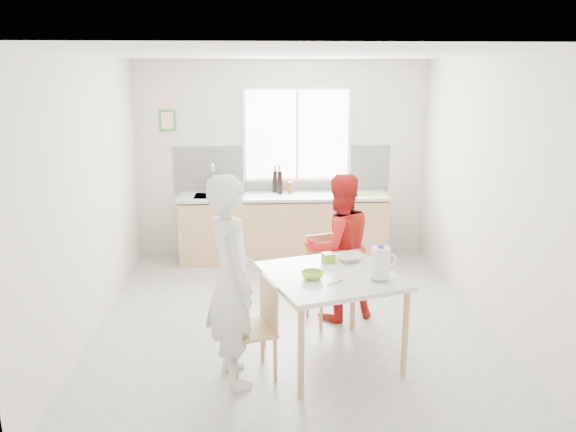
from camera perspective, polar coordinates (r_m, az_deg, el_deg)
The scene contains 21 objects.
ground at distance 6.04m, azimuth 0.46°, elevation -10.38°, with size 4.50×4.50×0.00m, color #B7B7B2.
room_shell at distance 5.55m, azimuth 0.49°, elevation 5.21°, with size 4.50×4.50×4.50m.
window at distance 7.76m, azimuth 0.92°, elevation 8.27°, with size 1.50×0.06×1.30m.
backsplash at distance 7.83m, azimuth -0.56°, elevation 4.81°, with size 3.00×0.02×0.65m, color white.
picture_frame at distance 7.82m, azimuth -12.15°, elevation 9.47°, with size 0.22×0.03×0.28m.
kitchen_counter at distance 7.72m, azimuth -0.48°, elevation -1.46°, with size 2.84×0.64×1.37m.
dining_table at distance 4.96m, azimuth 4.39°, elevation -6.79°, with size 1.36×1.36×0.83m.
chair_left at distance 4.83m, azimuth -3.19°, elevation -10.91°, with size 0.49×0.49×0.85m.
chair_far at distance 5.88m, azimuth 4.03°, elevation -5.92°, with size 0.52×0.52×0.90m.
person_white at distance 4.62m, azimuth -5.72°, elevation -6.59°, with size 0.65×0.42×1.77m, color white.
person_red at distance 5.84m, azimuth 5.21°, elevation -3.20°, with size 0.75×0.59×1.55m, color red.
bowl_green at distance 4.80m, azimuth 2.49°, elevation -6.02°, with size 0.19×0.19×0.06m, color #97C92E.
bowl_white at distance 5.25m, azimuth 6.21°, elevation -4.27°, with size 0.22×0.22×0.05m, color silver.
milk_jug at distance 4.79m, azimuth 9.41°, elevation -4.65°, with size 0.23×0.16×0.29m.
green_box at distance 5.19m, azimuth 4.10°, elevation -4.25°, with size 0.10×0.10×0.09m, color #7EB429.
spoon at distance 4.71m, azimuth 4.67°, elevation -6.73°, with size 0.01×0.01×0.16m, color #A5A5AA.
cutting_board at distance 7.70m, azimuth 6.84°, elevation 2.28°, with size 0.35×0.25×0.01m, color #71B92A.
wine_bottle_a at distance 7.61m, azimuth -0.83°, elevation 3.42°, with size 0.07×0.07×0.32m, color black.
wine_bottle_b at distance 7.74m, azimuth -1.33°, elevation 3.52°, with size 0.07×0.07×0.30m, color black.
jar_amber at distance 7.64m, azimuth 0.23°, elevation 2.86°, with size 0.06×0.06×0.16m, color brown.
soap_bottle at distance 7.72m, azimuth -6.68°, elevation 2.98°, with size 0.08×0.09×0.19m, color #999999.
Camera 1 is at (-0.35, -5.47, 2.54)m, focal length 35.00 mm.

